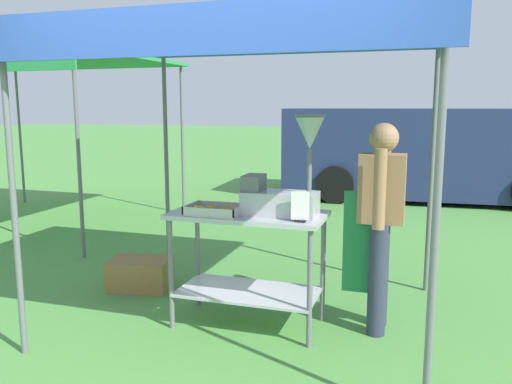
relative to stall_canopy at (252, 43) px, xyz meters
name	(u,v)px	position (x,y,z in m)	size (l,w,h in m)	color
ground_plane	(345,210)	(0.06, 4.83, -2.20)	(70.00, 70.00, 0.00)	#519342
stall_canopy	(252,43)	(0.00, 0.00, 0.00)	(2.91, 2.42, 2.29)	slate
donut_cart	(248,244)	(0.00, -0.10, -1.54)	(1.20, 0.61, 0.91)	#B7B7BC
donut_tray	(213,211)	(-0.23, -0.23, -1.26)	(0.42, 0.30, 0.07)	#B7B7BC
donut_fryer	(286,183)	(0.30, -0.11, -1.04)	(0.61, 0.28, 0.76)	#B7B7BC
menu_sign	(300,209)	(0.46, -0.30, -1.20)	(0.13, 0.05, 0.22)	black
vendor	(380,216)	(0.98, 0.12, -1.30)	(0.45, 0.53, 1.61)	#2D3347
supply_crate	(140,274)	(-1.25, 0.37, -2.06)	(0.62, 0.48, 0.29)	olive
van_navy	(429,152)	(1.36, 6.46, -1.33)	(5.33, 2.31, 1.69)	navy
neighbour_tent	(35,64)	(-4.01, 2.36, 0.12)	(3.39, 2.86, 2.40)	slate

